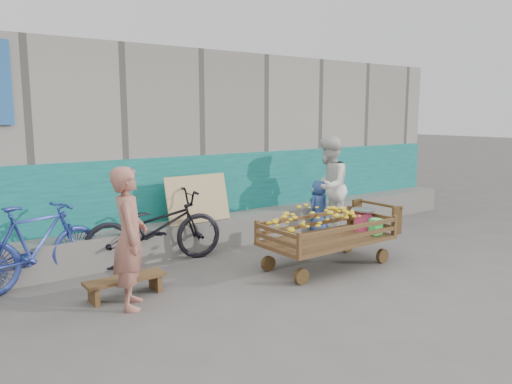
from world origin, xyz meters
TOP-DOWN VIEW (x-y plane):
  - ground at (0.00, 0.00)m, footprint 80.00×80.00m
  - building_wall at (-0.00, 4.05)m, footprint 12.00×3.50m
  - banana_cart at (1.28, 0.55)m, footprint 1.95×0.89m
  - bench at (-1.28, 1.09)m, footprint 0.90×0.27m
  - vendor_man at (-1.34, 0.77)m, footprint 0.55×0.64m
  - woman at (2.55, 1.80)m, footprint 1.03×0.98m
  - child at (2.55, 2.03)m, footprint 0.48×0.35m
  - bicycle_dark at (-0.47, 2.05)m, footprint 1.97×0.91m
  - bicycle_blue at (-1.98, 2.05)m, footprint 1.73×0.90m

SIDE VIEW (x-z plane):
  - ground at x=0.00m, z-range 0.00..0.00m
  - bench at x=-1.28m, z-range 0.05..0.28m
  - child at x=2.55m, z-range 0.00..0.91m
  - bicycle_dark at x=-0.47m, z-range 0.00..1.00m
  - bicycle_blue at x=-1.98m, z-range 0.00..1.00m
  - banana_cart at x=1.28m, z-range 0.15..0.98m
  - vendor_man at x=-1.34m, z-range 0.00..1.50m
  - woman at x=2.55m, z-range 0.00..1.67m
  - building_wall at x=0.00m, z-range -0.03..2.97m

